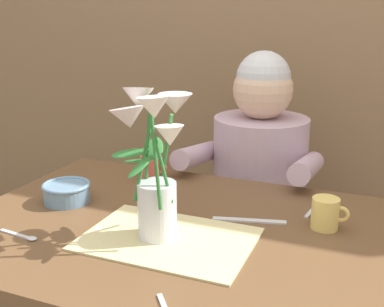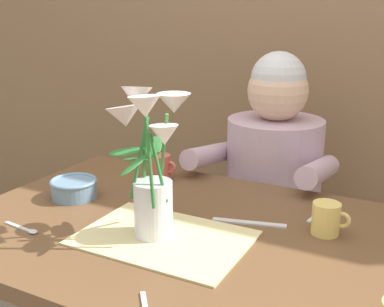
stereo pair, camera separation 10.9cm
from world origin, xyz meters
name	(u,v)px [view 2 (the right image)]	position (x,y,z in m)	size (l,w,h in m)	color
wood_panel_backdrop	(310,15)	(0.00, 1.05, 1.25)	(4.00, 0.10, 2.50)	brown
dining_table	(188,262)	(0.00, 0.00, 0.64)	(1.20, 0.80, 0.74)	brown
seated_person	(271,209)	(0.02, 0.62, 0.56)	(0.45, 0.47, 1.14)	#4C4C56
striped_placemat	(164,238)	(-0.02, -0.08, 0.74)	(0.40, 0.28, 0.01)	beige
flower_vase	(151,159)	(-0.06, -0.08, 0.93)	(0.19, 0.27, 0.36)	silver
ceramic_bowl	(74,188)	(-0.39, 0.03, 0.77)	(0.14, 0.14, 0.06)	#6689A8
dinner_knife	(249,223)	(0.13, 0.09, 0.74)	(0.19, 0.02, 0.01)	silver
tea_cup	(161,167)	(-0.25, 0.29, 0.78)	(0.09, 0.07, 0.08)	#CC564C
ceramic_mug	(327,219)	(0.31, 0.13, 0.78)	(0.09, 0.07, 0.08)	#E5C666
spoon_0	(26,229)	(-0.35, -0.20, 0.74)	(0.12, 0.03, 0.01)	silver
spoon_2	(103,221)	(-0.21, -0.07, 0.74)	(0.03, 0.12, 0.01)	silver
spoon_3	(320,212)	(0.27, 0.25, 0.74)	(0.03, 0.12, 0.01)	silver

